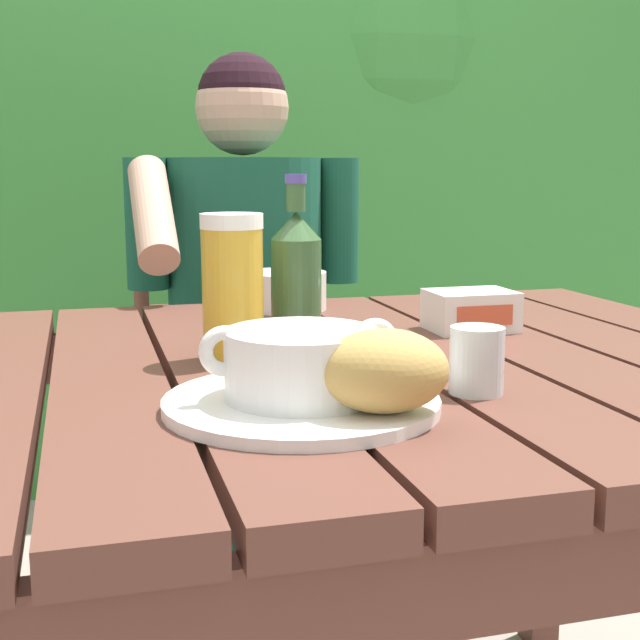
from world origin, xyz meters
TOP-DOWN VIEW (x-y plane):
  - dining_table at (0.00, 0.00)m, footprint 1.22×0.96m
  - hedge_backdrop at (0.14, 1.84)m, footprint 3.68×0.99m
  - chair_near_diner at (0.03, 0.92)m, footprint 0.42×0.44m
  - person_eating at (0.03, 0.72)m, footprint 0.48×0.47m
  - serving_plate at (-0.09, -0.21)m, footprint 0.28×0.28m
  - soup_bowl at (-0.09, -0.21)m, footprint 0.20×0.15m
  - bread_roll at (-0.03, -0.28)m, footprint 0.14×0.11m
  - beer_glass at (-0.12, 0.02)m, footprint 0.08×0.08m
  - beer_bottle at (-0.03, 0.06)m, footprint 0.07×0.07m
  - water_glass_small at (0.10, -0.20)m, footprint 0.06×0.06m
  - butter_tub at (0.25, 0.13)m, footprint 0.12×0.09m
  - table_knife at (0.06, -0.12)m, footprint 0.14×0.07m
  - diner_bowl at (0.03, 0.38)m, footprint 0.13×0.13m

SIDE VIEW (x-z plane):
  - chair_near_diner at x=0.03m, z-range -0.01..0.93m
  - dining_table at x=0.00m, z-range 0.27..1.00m
  - person_eating at x=0.03m, z-range 0.11..1.29m
  - table_knife at x=0.06m, z-range 0.72..0.73m
  - serving_plate at x=-0.09m, z-range 0.72..0.74m
  - butter_tub at x=0.25m, z-range 0.72..0.78m
  - diner_bowl at x=0.03m, z-range 0.72..0.79m
  - water_glass_small at x=0.10m, z-range 0.72..0.79m
  - soup_bowl at x=-0.09m, z-range 0.73..0.81m
  - bread_roll at x=-0.03m, z-range 0.74..0.81m
  - beer_glass at x=-0.12m, z-range 0.72..0.90m
  - beer_bottle at x=-0.03m, z-range 0.70..0.93m
  - hedge_backdrop at x=0.14m, z-range 0.07..1.91m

